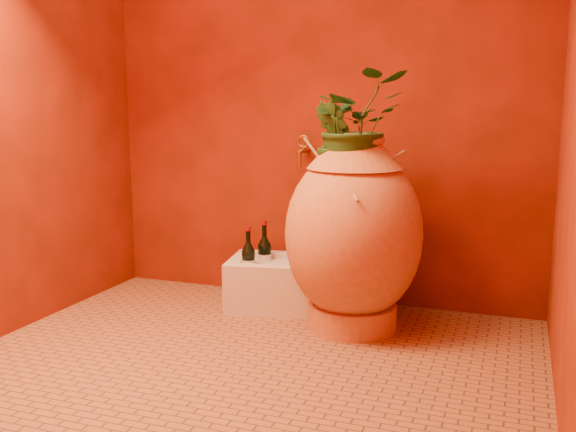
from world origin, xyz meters
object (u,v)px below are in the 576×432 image
at_px(wine_bottle_c, 265,257).
at_px(wall_tap, 303,149).
at_px(wine_bottle_b, 248,262).
at_px(stone_basin, 283,284).
at_px(wine_bottle_a, 299,261).
at_px(amphora, 353,234).

distance_m(wine_bottle_c, wall_tap, 0.64).
height_order(wine_bottle_b, wall_tap, wall_tap).
relative_size(stone_basin, wine_bottle_c, 1.99).
xyz_separation_m(wine_bottle_b, wine_bottle_c, (0.04, 0.13, 0.00)).
xyz_separation_m(wine_bottle_a, wine_bottle_c, (-0.22, 0.03, 0.00)).
height_order(wine_bottle_b, wine_bottle_c, wine_bottle_c).
relative_size(wine_bottle_a, wall_tap, 1.82).
distance_m(stone_basin, wine_bottle_b, 0.23).
distance_m(amphora, wine_bottle_b, 0.67).
height_order(amphora, wine_bottle_c, amphora).
bearing_deg(wine_bottle_b, amphora, -10.57).
bearing_deg(wall_tap, wine_bottle_b, -134.21).
xyz_separation_m(amphora, stone_basin, (-0.44, 0.19, -0.35)).
bearing_deg(wine_bottle_c, wine_bottle_a, -6.81).
bearing_deg(wall_tap, wine_bottle_c, -151.59).
xyz_separation_m(stone_basin, wall_tap, (0.06, 0.16, 0.74)).
bearing_deg(wine_bottle_c, stone_basin, -24.38).
bearing_deg(stone_basin, wine_bottle_b, -156.59).
bearing_deg(amphora, wall_tap, 137.51).
bearing_deg(wine_bottle_c, wall_tap, 28.41).
height_order(wine_bottle_a, wine_bottle_b, same).
relative_size(stone_basin, wall_tap, 3.77).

